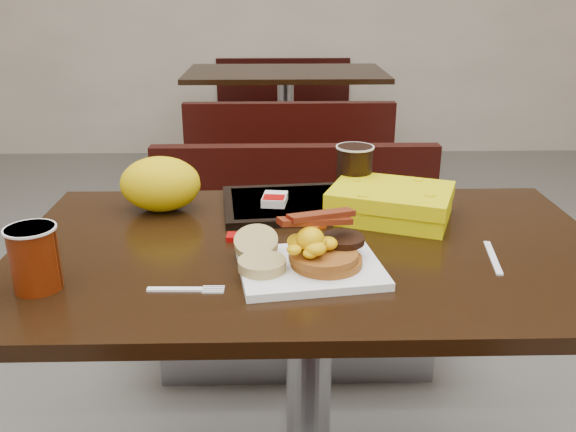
{
  "coord_description": "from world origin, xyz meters",
  "views": [
    {
      "loc": [
        -0.07,
        -1.11,
        1.24
      ],
      "look_at": [
        -0.05,
        0.04,
        0.8
      ],
      "focal_mm": 37.52,
      "sensor_mm": 36.0,
      "label": 1
    }
  ],
  "objects_px": {
    "coffee_cup_near": "(35,259)",
    "tray": "(300,204)",
    "table_far": "(286,132)",
    "bench_far_s": "(288,165)",
    "table_near": "(309,398)",
    "knife": "(493,257)",
    "fork": "(175,289)",
    "platter": "(310,268)",
    "pancake_stack": "(326,257)",
    "coffee_cup_far": "(354,170)",
    "bench_far_n": "(284,112)",
    "clamshell": "(391,203)",
    "bench_near_n": "(297,267)",
    "paper_bag": "(160,184)",
    "hashbrown_sleeve_left": "(275,199)"
  },
  "relations": [
    {
      "from": "coffee_cup_near",
      "to": "tray",
      "type": "bearing_deg",
      "value": 40.09
    },
    {
      "from": "table_far",
      "to": "bench_far_s",
      "type": "distance_m",
      "value": 0.7
    },
    {
      "from": "table_near",
      "to": "knife",
      "type": "xyz_separation_m",
      "value": [
        0.35,
        -0.07,
        0.38
      ]
    },
    {
      "from": "fork",
      "to": "table_far",
      "type": "bearing_deg",
      "value": 86.54
    },
    {
      "from": "table_near",
      "to": "table_far",
      "type": "xyz_separation_m",
      "value": [
        0.0,
        2.6,
        0.0
      ]
    },
    {
      "from": "platter",
      "to": "pancake_stack",
      "type": "height_order",
      "value": "pancake_stack"
    },
    {
      "from": "knife",
      "to": "coffee_cup_far",
      "type": "bearing_deg",
      "value": -136.86
    },
    {
      "from": "bench_far_n",
      "to": "clamshell",
      "type": "height_order",
      "value": "clamshell"
    },
    {
      "from": "fork",
      "to": "bench_near_n",
      "type": "bearing_deg",
      "value": 76.07
    },
    {
      "from": "platter",
      "to": "tray",
      "type": "relative_size",
      "value": 0.72
    },
    {
      "from": "table_near",
      "to": "knife",
      "type": "height_order",
      "value": "knife"
    },
    {
      "from": "table_far",
      "to": "tray",
      "type": "xyz_separation_m",
      "value": [
        -0.01,
        -2.38,
        0.38
      ]
    },
    {
      "from": "table_far",
      "to": "tray",
      "type": "relative_size",
      "value": 3.37
    },
    {
      "from": "bench_far_s",
      "to": "fork",
      "type": "relative_size",
      "value": 7.52
    },
    {
      "from": "platter",
      "to": "paper_bag",
      "type": "relative_size",
      "value": 1.39
    },
    {
      "from": "pancake_stack",
      "to": "tray",
      "type": "relative_size",
      "value": 0.37
    },
    {
      "from": "pancake_stack",
      "to": "fork",
      "type": "xyz_separation_m",
      "value": [
        -0.27,
        -0.07,
        -0.03
      ]
    },
    {
      "from": "pancake_stack",
      "to": "knife",
      "type": "height_order",
      "value": "pancake_stack"
    },
    {
      "from": "table_far",
      "to": "hashbrown_sleeve_left",
      "type": "xyz_separation_m",
      "value": [
        -0.07,
        -2.4,
        0.4
      ]
    },
    {
      "from": "bench_near_n",
      "to": "table_far",
      "type": "distance_m",
      "value": 1.9
    },
    {
      "from": "pancake_stack",
      "to": "clamshell",
      "type": "relative_size",
      "value": 0.51
    },
    {
      "from": "table_near",
      "to": "table_far",
      "type": "bearing_deg",
      "value": 90.0
    },
    {
      "from": "bench_far_n",
      "to": "knife",
      "type": "distance_m",
      "value": 3.41
    },
    {
      "from": "table_near",
      "to": "pancake_stack",
      "type": "bearing_deg",
      "value": -80.19
    },
    {
      "from": "bench_far_n",
      "to": "paper_bag",
      "type": "xyz_separation_m",
      "value": [
        -0.34,
        -3.09,
        0.45
      ]
    },
    {
      "from": "fork",
      "to": "tray",
      "type": "height_order",
      "value": "tray"
    },
    {
      "from": "tray",
      "to": "coffee_cup_far",
      "type": "xyz_separation_m",
      "value": [
        0.13,
        0.05,
        0.07
      ]
    },
    {
      "from": "bench_far_s",
      "to": "bench_far_n",
      "type": "relative_size",
      "value": 1.0
    },
    {
      "from": "tray",
      "to": "paper_bag",
      "type": "height_order",
      "value": "paper_bag"
    },
    {
      "from": "pancake_stack",
      "to": "tray",
      "type": "xyz_separation_m",
      "value": [
        -0.03,
        0.34,
        -0.02
      ]
    },
    {
      "from": "tray",
      "to": "hashbrown_sleeve_left",
      "type": "relative_size",
      "value": 4.86
    },
    {
      "from": "knife",
      "to": "tray",
      "type": "relative_size",
      "value": 0.42
    },
    {
      "from": "bench_far_s",
      "to": "coffee_cup_near",
      "type": "relative_size",
      "value": 8.81
    },
    {
      "from": "table_near",
      "to": "hashbrown_sleeve_left",
      "type": "xyz_separation_m",
      "value": [
        -0.07,
        0.2,
        0.4
      ]
    },
    {
      "from": "knife",
      "to": "pancake_stack",
      "type": "bearing_deg",
      "value": -71.64
    },
    {
      "from": "table_near",
      "to": "bench_far_s",
      "type": "bearing_deg",
      "value": 90.0
    },
    {
      "from": "hashbrown_sleeve_left",
      "to": "pancake_stack",
      "type": "bearing_deg",
      "value": -66.36
    },
    {
      "from": "coffee_cup_near",
      "to": "paper_bag",
      "type": "height_order",
      "value": "paper_bag"
    },
    {
      "from": "tray",
      "to": "hashbrown_sleeve_left",
      "type": "distance_m",
      "value": 0.06
    },
    {
      "from": "platter",
      "to": "hashbrown_sleeve_left",
      "type": "height_order",
      "value": "hashbrown_sleeve_left"
    },
    {
      "from": "bench_far_s",
      "to": "clamshell",
      "type": "relative_size",
      "value": 3.85
    },
    {
      "from": "fork",
      "to": "clamshell",
      "type": "distance_m",
      "value": 0.55
    },
    {
      "from": "hashbrown_sleeve_left",
      "to": "bench_far_n",
      "type": "bearing_deg",
      "value": 96.29
    },
    {
      "from": "bench_near_n",
      "to": "paper_bag",
      "type": "distance_m",
      "value": 0.75
    },
    {
      "from": "fork",
      "to": "paper_bag",
      "type": "height_order",
      "value": "paper_bag"
    },
    {
      "from": "bench_far_n",
      "to": "hashbrown_sleeve_left",
      "type": "bearing_deg",
      "value": -91.34
    },
    {
      "from": "table_far",
      "to": "knife",
      "type": "xyz_separation_m",
      "value": [
        0.35,
        -2.67,
        0.38
      ]
    },
    {
      "from": "table_far",
      "to": "paper_bag",
      "type": "height_order",
      "value": "paper_bag"
    },
    {
      "from": "platter",
      "to": "bench_far_n",
      "type": "bearing_deg",
      "value": 81.59
    },
    {
      "from": "table_near",
      "to": "paper_bag",
      "type": "distance_m",
      "value": 0.59
    }
  ]
}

